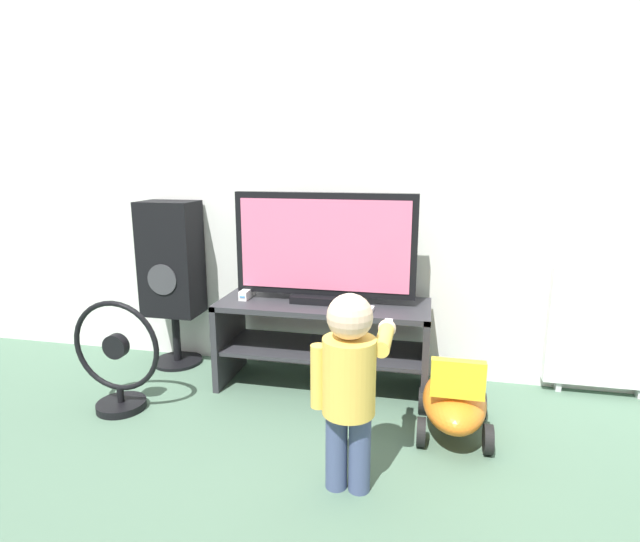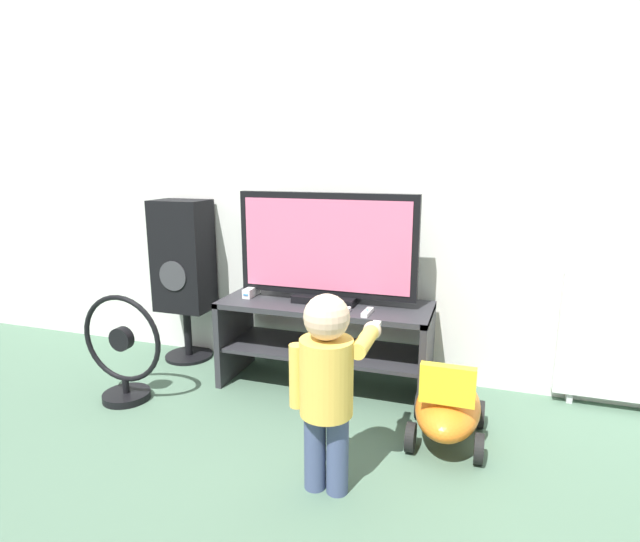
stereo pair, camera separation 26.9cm
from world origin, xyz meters
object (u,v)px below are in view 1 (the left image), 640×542
remote_primary (369,311)px  remote_secondary (347,311)px  ride_on_toy (454,400)px  television (324,249)px  floor_fan (117,362)px  game_console (247,293)px  radiator (606,328)px  speaker_tower (171,263)px  child (350,377)px

remote_primary → remote_secondary: size_ratio=1.01×
remote_secondary → ride_on_toy: remote_secondary is taller
television → floor_fan: (-1.00, -0.52, -0.55)m
remote_secondary → floor_fan: bearing=-164.2°
ride_on_toy → floor_fan: bearing=-175.3°
game_console → radiator: bearing=6.8°
television → radiator: (1.55, 0.22, -0.42)m
ride_on_toy → game_console: bearing=163.1°
game_console → radiator: (2.00, 0.24, -0.15)m
remote_primary → remote_secondary: same height
television → game_console: television is taller
remote_secondary → speaker_tower: 1.22m
television → game_console: size_ratio=6.38×
remote_secondary → game_console: bearing=164.7°
game_console → floor_fan: 0.78m
child → floor_fan: bearing=163.5°
child → radiator: (1.25, 1.12, -0.09)m
child → radiator: 1.68m
remote_primary → remote_secondary: 0.12m
remote_secondary → child: size_ratio=0.16×
remote_primary → child: 0.74m
television → floor_fan: bearing=-152.4°
remote_secondary → floor_fan: (-1.16, -0.33, -0.26)m
game_console → remote_primary: game_console is taller
game_console → remote_primary: 0.75m
television → remote_primary: (0.28, -0.17, -0.29)m
television → ride_on_toy: 1.04m
television → game_console: 0.53m
child → ride_on_toy: (0.43, 0.52, -0.31)m
remote_secondary → ride_on_toy: size_ratio=0.22×
television → ride_on_toy: bearing=-27.8°
game_console → speaker_tower: speaker_tower is taller
game_console → floor_fan: bearing=-137.4°
child → ride_on_toy: size_ratio=1.40×
television → remote_primary: bearing=-30.7°
ride_on_toy → radiator: (0.82, 0.60, 0.22)m
television → ride_on_toy: size_ratio=1.76×
child → speaker_tower: 1.66m
remote_primary → floor_fan: (-1.28, -0.36, -0.26)m
floor_fan → child: bearing=-16.5°
ride_on_toy → remote_primary: bearing=154.2°
radiator → remote_secondary: bearing=-163.5°
speaker_tower → floor_fan: (0.01, -0.63, -0.40)m
game_console → child: child is taller
speaker_tower → radiator: 2.57m
game_console → ride_on_toy: bearing=-16.9°
child → remote_primary: bearing=91.2°
remote_primary → speaker_tower: speaker_tower is taller
television → remote_primary: television is taller
game_console → remote_secondary: size_ratio=1.23×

